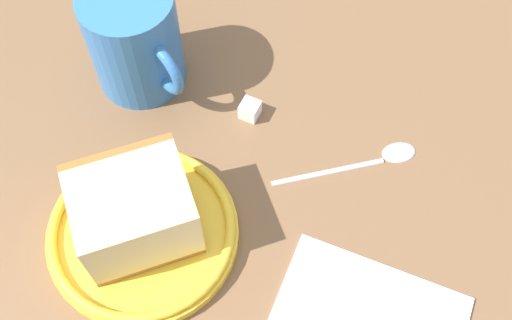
{
  "coord_description": "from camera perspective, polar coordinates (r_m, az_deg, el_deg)",
  "views": [
    {
      "loc": [
        3.06,
        -25.01,
        47.19
      ],
      "look_at": [
        3.24,
        -0.42,
        3.0
      ],
      "focal_mm": 44.15,
      "sensor_mm": 36.0,
      "label": 1
    }
  ],
  "objects": [
    {
      "name": "ground_plane",
      "position": [
        0.55,
        -3.38,
        -1.97
      ],
      "size": [
        138.46,
        138.46,
        3.2
      ],
      "primitive_type": "cube",
      "color": "brown"
    },
    {
      "name": "small_plate",
      "position": [
        0.51,
        -10.23,
        -6.44
      ],
      "size": [
        15.24,
        15.24,
        1.85
      ],
      "color": "yellow",
      "rests_on": "ground_plane"
    },
    {
      "name": "cake_slice",
      "position": [
        0.48,
        -10.96,
        -4.55
      ],
      "size": [
        10.44,
        9.69,
        6.61
      ],
      "color": "#9E662D",
      "rests_on": "small_plate"
    },
    {
      "name": "tea_mug",
      "position": [
        0.56,
        -10.9,
        10.64
      ],
      "size": [
        8.7,
        9.31,
        9.99
      ],
      "color": "#3372BF",
      "rests_on": "ground_plane"
    },
    {
      "name": "teaspoon",
      "position": [
        0.55,
        10.77,
        0.39
      ],
      "size": [
        12.81,
        4.04,
        0.8
      ],
      "color": "silver",
      "rests_on": "ground_plane"
    },
    {
      "name": "sugar_cube",
      "position": [
        0.56,
        -0.55,
        4.58
      ],
      "size": [
        2.16,
        2.16,
        1.62
      ],
      "primitive_type": "cube",
      "rotation": [
        0.0,
        0.0,
        1.12
      ],
      "color": "white",
      "rests_on": "ground_plane"
    }
  ]
}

